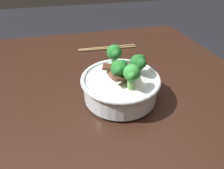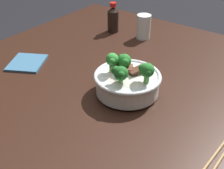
# 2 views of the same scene
# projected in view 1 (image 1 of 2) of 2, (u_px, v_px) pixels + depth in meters

# --- Properties ---
(dining_table) EXTENTS (1.19, 1.07, 0.81)m
(dining_table) POSITION_uv_depth(u_px,v_px,m) (91.00, 153.00, 0.53)
(dining_table) COLOR black
(dining_table) RESTS_ON ground
(rice_bowl) EXTENTS (0.20, 0.20, 0.13)m
(rice_bowl) POSITION_uv_depth(u_px,v_px,m) (121.00, 83.00, 0.49)
(rice_bowl) COLOR silver
(rice_bowl) RESTS_ON dining_table
(chopsticks_pair) EXTENTS (0.03, 0.24, 0.01)m
(chopsticks_pair) POSITION_uv_depth(u_px,v_px,m) (108.00, 48.00, 0.78)
(chopsticks_pair) COLOR #9E7A4C
(chopsticks_pair) RESTS_ON dining_table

